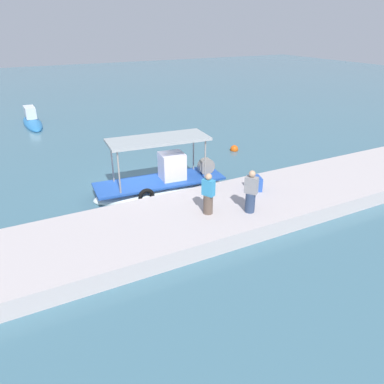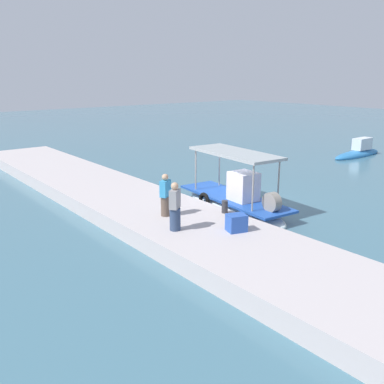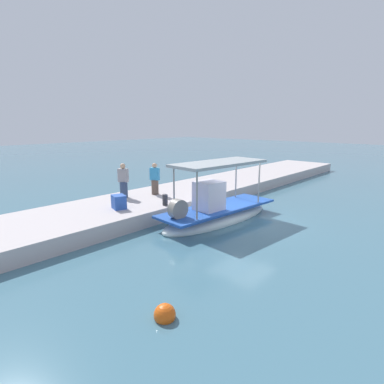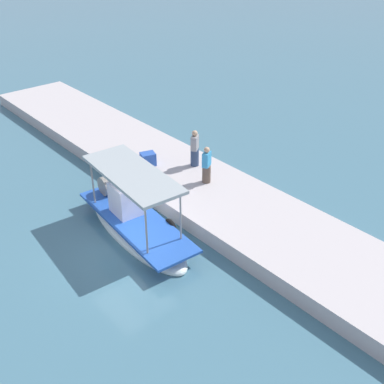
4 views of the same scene
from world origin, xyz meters
TOP-DOWN VIEW (x-y plane):
  - ground_plane at (0.00, 0.00)m, footprint 120.00×120.00m
  - dock_quay at (0.00, -4.46)m, footprint 36.00×4.25m
  - main_fishing_boat at (0.93, -0.82)m, footprint 6.43×2.36m
  - fisherman_near_bollard at (2.66, -5.40)m, footprint 0.53×0.55m
  - fisherman_by_crate at (1.16, -4.75)m, footprint 0.49×0.53m
  - mooring_bollard at (2.32, -2.74)m, footprint 0.24×0.24m
  - cargo_crate at (4.07, -3.80)m, footprint 0.68×0.77m
  - marker_buoy at (7.42, 2.76)m, footprint 0.50×0.50m
  - moored_boat_near at (-3.03, 15.75)m, footprint 1.33×5.50m

SIDE VIEW (x-z plane):
  - ground_plane at x=0.00m, z-range 0.00..0.00m
  - marker_buoy at x=7.42m, z-range -0.15..0.35m
  - moored_boat_near at x=-3.03m, z-range -0.54..1.00m
  - dock_quay at x=0.00m, z-range 0.00..0.65m
  - main_fishing_boat at x=0.93m, z-range -1.07..1.94m
  - mooring_bollard at x=2.32m, z-range 0.65..1.14m
  - cargo_crate at x=4.07m, z-range 0.65..1.25m
  - fisherman_by_crate at x=1.16m, z-range 0.57..2.22m
  - fisherman_near_bollard at x=2.66m, z-range 0.57..2.28m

